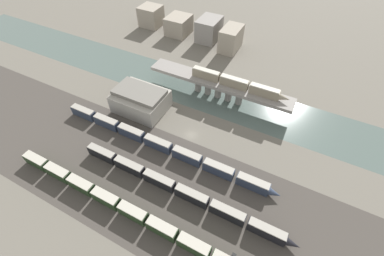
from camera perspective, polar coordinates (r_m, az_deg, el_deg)
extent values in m
plane|color=#666056|center=(97.98, -0.20, -1.55)|extent=(400.00, 400.00, 0.00)
cube|color=#423D38|center=(86.22, -7.75, -12.26)|extent=(280.00, 42.00, 0.01)
cube|color=#4C5B56|center=(114.74, 5.72, 7.02)|extent=(320.00, 24.06, 0.01)
cube|color=gray|center=(110.27, 6.00, 9.86)|extent=(63.10, 8.27, 1.48)
cylinder|color=gray|center=(115.63, 1.41, 9.68)|extent=(2.87, 2.87, 6.44)
cylinder|color=gray|center=(114.07, 3.60, 8.99)|extent=(2.87, 2.87, 6.44)
cylinder|color=gray|center=(112.70, 5.85, 8.27)|extent=(2.87, 2.87, 6.44)
cylinder|color=gray|center=(111.52, 8.13, 7.51)|extent=(2.87, 2.87, 6.44)
cylinder|color=gray|center=(110.54, 10.45, 6.73)|extent=(2.87, 2.87, 6.44)
cube|color=gray|center=(110.59, 3.15, 11.82)|extent=(11.92, 2.71, 3.58)
cube|color=#B7B2A3|center=(109.45, 3.19, 12.67)|extent=(11.44, 2.49, 0.40)
cube|color=gray|center=(107.16, 9.33, 9.90)|extent=(11.92, 2.71, 3.58)
cube|color=#B7B2A3|center=(105.99, 9.46, 10.75)|extent=(11.44, 2.49, 0.40)
cube|color=gray|center=(105.13, 15.74, 7.75)|extent=(11.92, 2.71, 3.58)
cube|color=#B7B2A3|center=(103.93, 15.97, 8.60)|extent=(11.44, 2.49, 0.40)
cone|color=gray|center=(104.72, 19.89, 6.22)|extent=(4.17, 2.44, 2.44)
cube|color=#23381E|center=(102.84, -31.15, -6.35)|extent=(9.29, 3.08, 3.56)
cube|color=#B7B2A3|center=(101.46, -31.58, -5.67)|extent=(8.92, 2.83, 0.40)
cube|color=#23381E|center=(96.27, -27.53, -8.81)|extent=(9.29, 3.08, 3.56)
cube|color=#B7B2A3|center=(94.79, -27.95, -8.13)|extent=(8.92, 2.83, 0.40)
cube|color=#23381E|center=(90.33, -23.36, -11.57)|extent=(9.29, 3.08, 3.56)
cube|color=#B7B2A3|center=(88.76, -23.73, -10.90)|extent=(8.92, 2.83, 0.40)
cube|color=#23381E|center=(85.15, -18.53, -14.62)|extent=(9.29, 3.08, 3.56)
cube|color=#B7B2A3|center=(83.48, -18.86, -13.97)|extent=(8.92, 2.83, 0.40)
cube|color=#23381E|center=(80.89, -12.98, -17.91)|extent=(9.29, 3.08, 3.56)
cube|color=#B7B2A3|center=(79.14, -13.22, -17.30)|extent=(8.92, 2.83, 0.40)
cube|color=#23381E|center=(77.70, -6.65, -21.32)|extent=(9.29, 3.08, 3.56)
cube|color=#B7B2A3|center=(75.87, -6.79, -20.78)|extent=(8.92, 2.83, 0.40)
cube|color=#23381E|center=(75.70, 0.43, -24.70)|extent=(9.29, 3.08, 3.56)
cube|color=#B7B2A3|center=(73.82, 0.43, -24.22)|extent=(8.92, 2.83, 0.40)
cube|color=black|center=(95.25, -19.26, -5.46)|extent=(10.95, 2.66, 3.70)
cube|color=#9E998E|center=(93.71, -19.57, -4.70)|extent=(10.51, 2.44, 0.40)
cube|color=black|center=(89.32, -13.66, -8.38)|extent=(10.95, 2.66, 3.70)
cube|color=#9E998E|center=(87.68, -13.90, -7.62)|extent=(10.51, 2.44, 0.40)
cube|color=black|center=(84.60, -7.26, -11.56)|extent=(10.95, 2.66, 3.70)
cube|color=#9E998E|center=(82.87, -7.39, -10.83)|extent=(10.51, 2.44, 0.40)
cube|color=black|center=(81.31, -0.05, -14.90)|extent=(10.95, 2.66, 3.70)
cube|color=#9E998E|center=(79.51, -0.06, -14.21)|extent=(10.51, 2.44, 0.40)
cube|color=black|center=(79.62, 7.85, -18.19)|extent=(10.95, 2.66, 3.70)
cube|color=#9E998E|center=(77.78, 8.00, -17.56)|extent=(10.51, 2.44, 0.40)
cube|color=black|center=(79.64, 16.21, -21.20)|extent=(10.95, 2.66, 3.70)
cube|color=#9E998E|center=(77.79, 16.54, -20.63)|extent=(10.51, 2.44, 0.40)
cone|color=black|center=(80.69, 21.54, -22.91)|extent=(3.83, 2.39, 2.39)
cube|color=#2D384C|center=(112.53, -22.89, 3.12)|extent=(10.65, 2.84, 3.69)
cube|color=#9E998E|center=(111.24, -23.19, 3.87)|extent=(10.22, 2.61, 0.40)
cube|color=#2D384C|center=(105.24, -18.40, 1.16)|extent=(10.65, 2.84, 3.69)
cube|color=#9E998E|center=(103.85, -18.66, 1.94)|extent=(10.22, 2.61, 0.40)
cube|color=#2D384C|center=(98.82, -13.28, -1.07)|extent=(10.65, 2.84, 3.69)
cube|color=#9E998E|center=(97.34, -13.49, -0.27)|extent=(10.22, 2.61, 0.40)
cube|color=#2D384C|center=(93.47, -7.52, -3.58)|extent=(10.65, 2.84, 3.69)
cube|color=#9E998E|center=(91.90, -7.64, -2.78)|extent=(10.22, 2.61, 0.40)
cube|color=#2D384C|center=(89.37, -1.10, -6.31)|extent=(10.65, 2.84, 3.69)
cube|color=#9E998E|center=(87.73, -1.12, -5.52)|extent=(10.22, 2.61, 0.40)
cube|color=#2D384C|center=(86.69, 5.90, -9.17)|extent=(10.65, 2.84, 3.69)
cube|color=#9E998E|center=(85.00, 6.01, -8.40)|extent=(10.22, 2.61, 0.40)
cube|color=#2D384C|center=(85.58, 13.33, -12.00)|extent=(10.65, 2.84, 3.69)
cube|color=#9E998E|center=(83.87, 13.57, -11.28)|extent=(10.22, 2.61, 0.40)
cone|color=#2D384C|center=(85.85, 17.94, -13.71)|extent=(3.73, 2.56, 2.56)
cube|color=#9E998E|center=(107.94, -11.27, 5.86)|extent=(20.48, 15.97, 7.72)
cube|color=slate|center=(104.95, -11.65, 7.78)|extent=(20.07, 11.18, 1.69)
cube|color=black|center=(66.16, 9.29, -26.17)|extent=(1.00, 0.70, 1.20)
cube|color=gray|center=(171.32, -9.09, 23.35)|extent=(12.18, 11.69, 11.37)
cube|color=gray|center=(160.31, -2.99, 21.85)|extent=(12.36, 13.90, 10.07)
cube|color=gray|center=(153.65, 3.79, 21.03)|extent=(11.21, 14.85, 11.97)
cube|color=gray|center=(145.34, 8.63, 19.01)|extent=(9.08, 14.72, 12.05)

